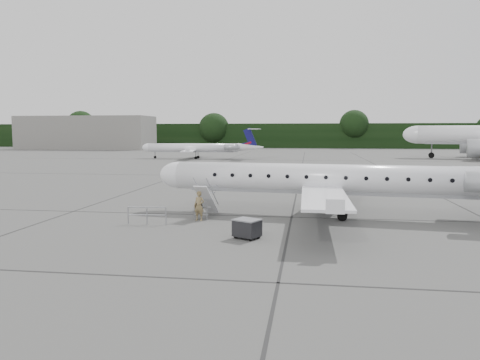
# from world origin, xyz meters

# --- Properties ---
(ground) EXTENTS (320.00, 320.00, 0.00)m
(ground) POSITION_xyz_m (0.00, 0.00, 0.00)
(ground) COLOR #565654
(ground) RESTS_ON ground
(treeline) EXTENTS (260.00, 4.00, 8.00)m
(treeline) POSITION_xyz_m (0.00, 130.00, 4.00)
(treeline) COLOR black
(treeline) RESTS_ON ground
(terminal_building) EXTENTS (40.00, 14.00, 10.00)m
(terminal_building) POSITION_xyz_m (-70.00, 110.00, 5.00)
(terminal_building) COLOR slate
(terminal_building) RESTS_ON ground
(main_regional_jet) EXTENTS (27.50, 21.21, 6.55)m
(main_regional_jet) POSITION_xyz_m (-1.22, 4.17, 3.28)
(main_regional_jet) COLOR white
(main_regional_jet) RESTS_ON ground
(airstair) EXTENTS (1.12, 2.47, 2.05)m
(airstair) POSITION_xyz_m (-8.79, 2.88, 1.03)
(airstair) COLOR white
(airstair) RESTS_ON ground
(passenger) EXTENTS (0.74, 0.57, 1.78)m
(passenger) POSITION_xyz_m (-8.94, 1.54, 0.89)
(passenger) COLOR olive
(passenger) RESTS_ON ground
(safety_railing) EXTENTS (2.20, 0.27, 1.00)m
(safety_railing) POSITION_xyz_m (-11.64, -0.01, 0.50)
(safety_railing) COLOR gray
(safety_railing) RESTS_ON ground
(baggage_cart) EXTENTS (1.51, 1.41, 1.03)m
(baggage_cart) POSITION_xyz_m (-5.50, -2.69, 0.52)
(baggage_cart) COLOR black
(baggage_cart) RESTS_ON ground
(bg_regional_left) EXTENTS (23.34, 17.16, 5.99)m
(bg_regional_left) POSITION_xyz_m (-25.13, 64.42, 2.99)
(bg_regional_left) COLOR white
(bg_regional_left) RESTS_ON ground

